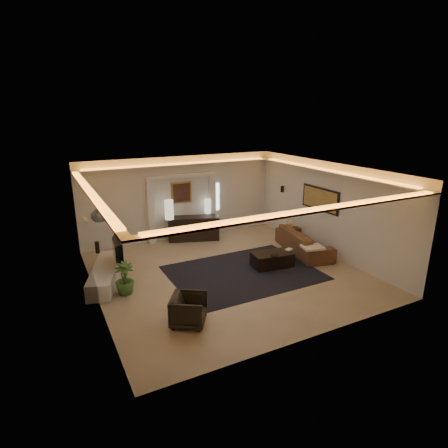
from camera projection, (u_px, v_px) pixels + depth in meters
name	position (u px, v px, depth m)	size (l,w,h in m)	color
floor	(227.00, 273.00, 10.34)	(7.00, 7.00, 0.00)	tan
ceiling	(228.00, 170.00, 9.49)	(7.00, 7.00, 0.00)	white
wall_back	(181.00, 198.00, 12.89)	(7.00, 7.00, 0.00)	silver
wall_front	(314.00, 272.00, 6.94)	(7.00, 7.00, 0.00)	silver
wall_left	(92.00, 244.00, 8.39)	(7.00, 7.00, 0.00)	silver
wall_right	(327.00, 209.00, 11.45)	(7.00, 7.00, 0.00)	silver
cove_soffit	(228.00, 181.00, 9.58)	(7.00, 7.00, 0.04)	silver
daylight_slit	(216.00, 197.00, 13.50)	(0.25, 0.03, 1.00)	white
area_rug	(243.00, 273.00, 10.35)	(4.00, 3.00, 0.01)	black
pilaster_left	(151.00, 212.00, 12.41)	(0.22, 0.20, 2.20)	silver
pilaster_right	(212.00, 204.00, 13.41)	(0.22, 0.20, 2.20)	silver
alcove_header	(181.00, 176.00, 12.57)	(2.52, 0.20, 0.12)	silver
painting_frame	(181.00, 192.00, 12.81)	(0.74, 0.04, 0.74)	tan
painting_canvas	(182.00, 192.00, 12.79)	(0.62, 0.02, 0.62)	#4C2D1E
art_panel_frame	(320.00, 199.00, 11.62)	(0.04, 1.64, 0.74)	black
art_panel_gold	(320.00, 199.00, 11.61)	(0.02, 1.50, 0.62)	tan
wall_sconce	(282.00, 189.00, 13.20)	(0.12, 0.12, 0.22)	black
wall_niche	(86.00, 220.00, 9.55)	(0.10, 0.55, 0.04)	silver
console	(194.00, 229.00, 12.92)	(1.76, 0.55, 0.88)	black
lamp_left	(169.00, 212.00, 12.44)	(0.30, 0.30, 0.67)	beige
lamp_right	(208.00, 206.00, 13.18)	(0.23, 0.23, 0.52)	white
media_ledge	(105.00, 274.00, 9.73)	(0.58, 2.33, 0.44)	silver
tv	(114.00, 251.00, 9.73)	(0.17, 1.30, 0.75)	black
figurine	(97.00, 247.00, 10.55)	(0.12, 0.12, 0.34)	black
ginger_jar	(99.00, 214.00, 9.29)	(0.40, 0.40, 0.42)	slate
plant	(124.00, 278.00, 9.05)	(0.46, 0.46, 0.82)	#3D6A2C
sofa	(304.00, 241.00, 11.80)	(0.95, 2.42, 0.71)	black
throw_blanket	(313.00, 247.00, 10.74)	(0.60, 0.49, 0.07)	white
throw_pillow	(289.00, 227.00, 12.60)	(0.13, 0.43, 0.43)	tan
coffee_table	(272.00, 260.00, 10.73)	(1.16, 0.63, 0.43)	black
bowl	(275.00, 257.00, 10.34)	(0.27, 0.27, 0.07)	black
magazine	(289.00, 250.00, 10.91)	(0.22, 0.16, 0.03)	silver
armchair	(189.00, 310.00, 7.78)	(0.71, 0.73, 0.66)	black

